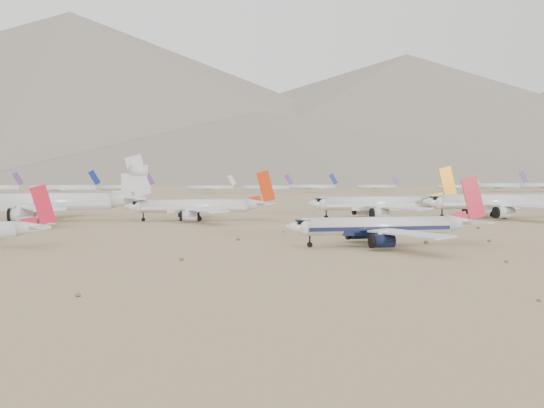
{
  "coord_description": "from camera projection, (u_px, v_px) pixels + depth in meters",
  "views": [
    {
      "loc": [
        -47.36,
        -122.0,
        15.48
      ],
      "look_at": [
        -18.45,
        37.13,
        7.0
      ],
      "focal_mm": 40.0,
      "sensor_mm": 36.0,
      "label": 1
    }
  ],
  "objects": [
    {
      "name": "main_airliner",
      "position": [
        387.0,
        226.0,
        127.68
      ],
      "size": [
        42.08,
        41.1,
        14.85
      ],
      "color": "silver",
      "rests_on": "ground"
    },
    {
      "name": "row2_navy_widebody",
      "position": [
        501.0,
        202.0,
        205.17
      ],
      "size": [
        54.32,
        53.12,
        19.32
      ],
      "color": "silver",
      "rests_on": "ground"
    },
    {
      "name": "row2_white_trijet",
      "position": [
        50.0,
        202.0,
        191.55
      ],
      "size": [
        60.35,
        58.98,
        21.38
      ],
      "color": "silver",
      "rests_on": "ground"
    },
    {
      "name": "distant_storage_row",
      "position": [
        261.0,
        187.0,
        452.88
      ],
      "size": [
        568.59,
        61.49,
        15.35
      ],
      "color": "silver",
      "rests_on": "ground"
    },
    {
      "name": "foothills",
      "position": [
        433.0,
        148.0,
        1300.43
      ],
      "size": [
        4637.5,
        1395.0,
        155.0
      ],
      "color": "slate",
      "rests_on": "ground"
    },
    {
      "name": "ground",
      "position": [
        388.0,
        245.0,
        129.14
      ],
      "size": [
        7000.0,
        7000.0,
        0.0
      ],
      "primitive_type": "plane",
      "color": "olive",
      "rests_on": "ground"
    },
    {
      "name": "desert_scrub",
      "position": [
        462.0,
        261.0,
        103.97
      ],
      "size": [
        261.14,
        121.67,
        0.63
      ],
      "color": "brown",
      "rests_on": "ground"
    },
    {
      "name": "row2_gold_tail",
      "position": [
        383.0,
        204.0,
        202.78
      ],
      "size": [
        49.83,
        48.74,
        17.74
      ],
      "color": "silver",
      "rests_on": "ground"
    },
    {
      "name": "row2_orange_tail",
      "position": [
        200.0,
        206.0,
        193.86
      ],
      "size": [
        45.59,
        44.6,
        16.26
      ],
      "color": "silver",
      "rests_on": "ground"
    },
    {
      "name": "mountain_range",
      "position": [
        203.0,
        112.0,
        1750.96
      ],
      "size": [
        7354.0,
        3024.0,
        470.0
      ],
      "color": "slate",
      "rests_on": "ground"
    }
  ]
}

